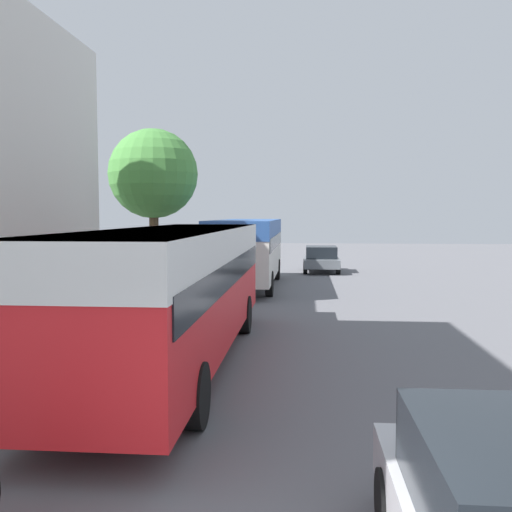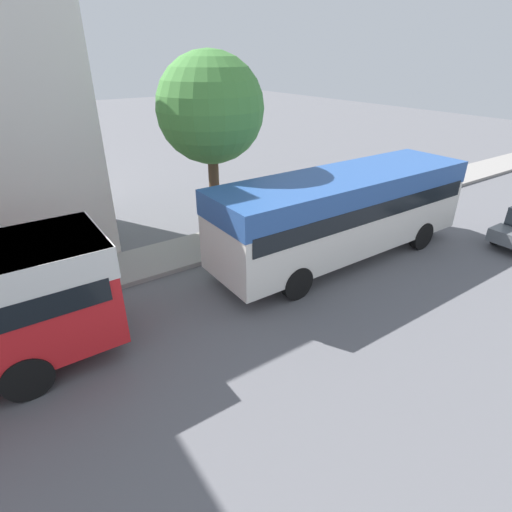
# 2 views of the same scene
# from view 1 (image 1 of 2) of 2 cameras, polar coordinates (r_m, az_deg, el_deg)

# --- Properties ---
(bus_lead) EXTENTS (2.51, 11.13, 2.88)m
(bus_lead) POSITION_cam_1_polar(r_m,az_deg,el_deg) (11.98, -8.18, -2.07)
(bus_lead) COLOR red
(bus_lead) RESTS_ON ground_plane
(bus_following) EXTENTS (2.59, 9.39, 2.94)m
(bus_following) POSITION_cam_1_polar(r_m,az_deg,el_deg) (24.95, -0.86, 1.28)
(bus_following) COLOR silver
(bus_following) RESTS_ON ground_plane
(car_far_curb) EXTENTS (1.96, 3.83, 1.42)m
(car_far_curb) POSITION_cam_1_polar(r_m,az_deg,el_deg) (31.63, 6.54, -0.26)
(car_far_curb) COLOR slate
(car_far_curb) RESTS_ON ground_plane
(pedestrian_near_curb) EXTENTS (0.34, 0.34, 1.84)m
(pedestrian_near_curb) POSITION_cam_1_polar(r_m,az_deg,el_deg) (29.05, -6.61, 0.07)
(pedestrian_near_curb) COLOR #232838
(pedestrian_near_curb) RESTS_ON sidewalk
(street_tree) EXTENTS (3.46, 3.46, 6.34)m
(street_tree) POSITION_cam_1_polar(r_m,az_deg,el_deg) (22.67, -10.24, 8.03)
(street_tree) COLOR brown
(street_tree) RESTS_ON sidewalk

